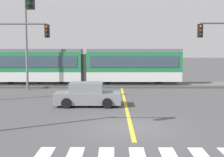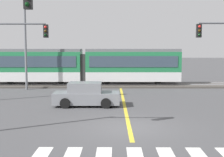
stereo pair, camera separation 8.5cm
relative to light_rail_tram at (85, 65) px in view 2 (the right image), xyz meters
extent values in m
plane|color=#474749|center=(3.55, -16.06, -2.05)|extent=(200.00, 200.00, 0.00)
cube|color=#4C4742|center=(3.55, 0.01, -1.96)|extent=(120.00, 4.00, 0.18)
cube|color=#939399|center=(3.55, -0.71, -1.82)|extent=(120.00, 0.08, 0.10)
cube|color=#939399|center=(3.55, 0.73, -1.82)|extent=(120.00, 0.08, 0.10)
cube|color=silver|center=(-4.75, 0.01, -1.07)|extent=(9.00, 2.60, 0.90)
cube|color=#237A47|center=(-4.75, 0.01, 0.33)|extent=(9.00, 2.60, 1.90)
cube|color=#384756|center=(-4.75, -1.31, 0.38)|extent=(8.28, 0.04, 1.04)
cube|color=slate|center=(-4.75, 0.01, 1.42)|extent=(9.00, 2.39, 0.28)
cylinder|color=black|center=(-2.28, 0.01, -1.52)|extent=(0.70, 0.20, 0.70)
cylinder|color=black|center=(-7.22, 0.01, -1.52)|extent=(0.70, 0.20, 0.70)
cube|color=silver|center=(4.75, 0.01, -1.07)|extent=(9.00, 2.60, 0.90)
cube|color=#237A47|center=(4.75, 0.01, 0.33)|extent=(9.00, 2.60, 1.90)
cube|color=#384756|center=(4.75, -1.31, 0.38)|extent=(8.28, 0.04, 1.04)
cube|color=slate|center=(4.75, 0.01, 1.42)|extent=(9.00, 2.39, 0.28)
cylinder|color=black|center=(7.22, 0.01, -1.52)|extent=(0.70, 0.20, 0.70)
cylinder|color=black|center=(2.27, 0.01, -1.52)|extent=(0.70, 0.20, 0.70)
cube|color=#2D2D2D|center=(0.00, 0.01, -0.37)|extent=(0.50, 2.34, 2.80)
cube|color=gold|center=(3.55, -10.16, -2.05)|extent=(0.20, 16.34, 0.01)
cube|color=gray|center=(1.11, -10.53, -1.53)|extent=(4.21, 1.71, 0.72)
cube|color=gray|center=(1.01, -10.53, -0.85)|extent=(2.11, 1.53, 0.64)
cube|color=#384756|center=(2.01, -10.53, -0.85)|extent=(0.10, 1.43, 0.52)
cube|color=#384756|center=(1.01, -9.75, -0.85)|extent=(1.79, 0.05, 0.48)
cylinder|color=black|center=(2.37, -9.68, -1.73)|extent=(0.64, 0.22, 0.64)
cylinder|color=black|center=(2.36, -11.38, -1.73)|extent=(0.64, 0.22, 0.64)
cylinder|color=black|center=(-0.15, -9.67, -1.73)|extent=(0.64, 0.22, 0.64)
cylinder|color=black|center=(-0.16, -11.37, -1.73)|extent=(0.64, 0.22, 0.64)
sphere|color=black|center=(-0.65, -17.66, 3.41)|extent=(0.18, 0.18, 0.18)
cube|color=black|center=(8.56, -9.27, 2.81)|extent=(0.32, 0.28, 0.90)
sphere|color=red|center=(8.56, -9.42, 3.08)|extent=(0.18, 0.18, 0.18)
sphere|color=#3A2706|center=(8.56, -9.42, 2.81)|extent=(0.18, 0.18, 0.18)
sphere|color=black|center=(8.56, -9.42, 2.54)|extent=(0.18, 0.18, 0.18)
cylinder|color=#515459|center=(-3.85, -8.53, 3.32)|extent=(4.00, 0.12, 0.12)
cube|color=black|center=(-1.85, -8.53, 2.82)|extent=(0.32, 0.28, 0.90)
sphere|color=red|center=(-1.85, -8.68, 3.09)|extent=(0.18, 0.18, 0.18)
sphere|color=#3A2706|center=(-1.85, -8.68, 2.82)|extent=(0.18, 0.18, 0.18)
sphere|color=black|center=(-1.85, -8.68, 2.55)|extent=(0.18, 0.18, 0.18)
cylinder|color=slate|center=(-4.87, -2.81, 2.80)|extent=(0.20, 0.20, 9.70)
camera|label=1|loc=(2.65, -30.33, 1.70)|focal=50.00mm
camera|label=2|loc=(2.74, -30.33, 1.70)|focal=50.00mm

